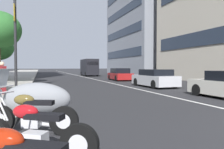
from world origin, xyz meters
TOP-DOWN VIEW (x-y plane):
  - sidewalk_right_plaza at (30.00, 11.14)m, footprint 160.00×8.26m
  - lane_centre_stripe at (35.00, 0.00)m, footprint 110.00×0.16m
  - motorcycle_far_end_row at (1.40, 6.48)m, footprint 1.26×1.94m
  - motorcycle_second_in_row at (2.80, 6.59)m, footprint 0.97×2.02m
  - motorcycle_nearest_camera at (4.31, 6.48)m, footprint 1.44×2.15m
  - car_mid_block_traffic at (12.47, -1.96)m, footprint 4.24×2.02m
  - car_following_behind at (21.01, -2.30)m, footprint 4.25×2.04m
  - delivery_van_ahead at (34.32, -1.62)m, footprint 5.89×2.16m
  - street_lamp_with_banners at (13.90, 7.55)m, footprint 1.26×2.48m
  - pedestrian_on_plaza at (9.96, 8.20)m, footprint 0.48×0.44m

SIDE VIEW (x-z plane):
  - lane_centre_stripe at x=35.00m, z-range 0.00..0.01m
  - sidewalk_right_plaza at x=30.00m, z-range 0.00..0.15m
  - motorcycle_far_end_row at x=1.40m, z-range -0.13..0.96m
  - motorcycle_second_in_row at x=2.80m, z-range -0.30..1.19m
  - motorcycle_nearest_camera at x=4.31m, z-range 0.05..1.11m
  - car_mid_block_traffic at x=12.47m, z-range -0.03..1.32m
  - car_following_behind at x=21.01m, z-range -0.04..1.34m
  - pedestrian_on_plaza at x=9.96m, z-range 0.16..1.80m
  - delivery_van_ahead at x=34.32m, z-range 0.09..2.90m
  - street_lamp_with_banners at x=13.90m, z-range 1.02..8.62m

